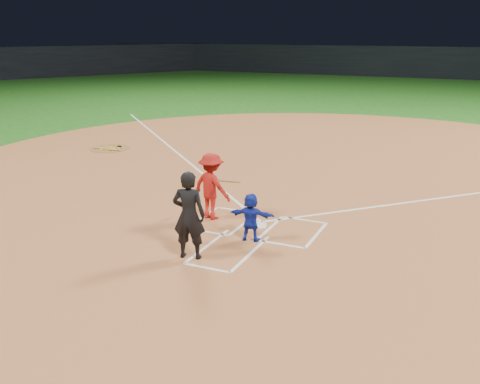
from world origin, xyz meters
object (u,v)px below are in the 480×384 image
at_px(on_deck_circle, 110,148).
at_px(catcher, 251,217).
at_px(umpire, 189,215).
at_px(batter_at_plate, 211,186).
at_px(home_plate, 257,225).

xyz_separation_m(on_deck_circle, catcher, (9.52, -7.04, 0.58)).
relative_size(umpire, batter_at_plate, 1.11).
bearing_deg(umpire, batter_at_plate, -86.80).
height_order(on_deck_circle, batter_at_plate, batter_at_plate).
height_order(catcher, batter_at_plate, batter_at_plate).
bearing_deg(home_plate, catcher, 103.88).
relative_size(home_plate, on_deck_circle, 0.35).
distance_m(catcher, umpire, 1.75).
xyz_separation_m(home_plate, on_deck_circle, (-9.29, 6.07, -0.00)).
relative_size(home_plate, batter_at_plate, 0.34).
height_order(home_plate, catcher, catcher).
distance_m(on_deck_circle, batter_at_plate, 10.01).
distance_m(on_deck_circle, catcher, 11.86).
bearing_deg(home_plate, batter_at_plate, -2.47).
xyz_separation_m(catcher, batter_at_plate, (-1.57, 1.02, 0.30)).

